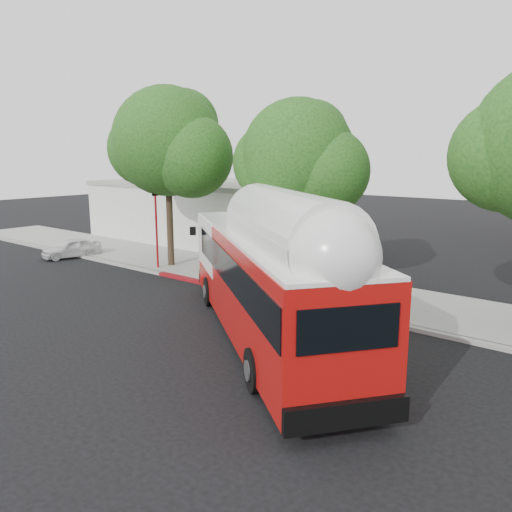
{
  "coord_description": "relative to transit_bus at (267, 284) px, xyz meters",
  "views": [
    {
      "loc": [
        11.59,
        -12.77,
        6.11
      ],
      "look_at": [
        -0.97,
        3.0,
        2.04
      ],
      "focal_mm": 35.0,
      "sensor_mm": 36.0,
      "label": 1
    }
  ],
  "objects": [
    {
      "name": "curb_strip",
      "position": [
        -1.92,
        3.92,
        -1.86
      ],
      "size": [
        60.0,
        0.3,
        0.15
      ],
      "primitive_type": "cube",
      "color": "gray",
      "rests_on": "ground"
    },
    {
      "name": "sidewalk",
      "position": [
        -1.92,
        6.52,
        -1.86
      ],
      "size": [
        60.0,
        5.0,
        0.15
      ],
      "primitive_type": "cube",
      "color": "gray",
      "rests_on": "ground"
    },
    {
      "name": "parked_car",
      "position": [
        -17.68,
        3.58,
        -1.35
      ],
      "size": [
        3.7,
        2.29,
        1.18
      ],
      "primitive_type": "imported",
      "rotation": [
        0.0,
        0.0,
        -0.28
      ],
      "color": "silver",
      "rests_on": "ground"
    },
    {
      "name": "ground",
      "position": [
        -1.92,
        0.02,
        -1.94
      ],
      "size": [
        120.0,
        120.0,
        0.0
      ],
      "primitive_type": "plane",
      "color": "black",
      "rests_on": "ground"
    },
    {
      "name": "street_tree_left",
      "position": [
        -10.44,
        5.58,
        4.67
      ],
      "size": [
        6.67,
        5.8,
        9.74
      ],
      "color": "#2D2116",
      "rests_on": "ground"
    },
    {
      "name": "street_tree_mid",
      "position": [
        -2.51,
        6.08,
        3.97
      ],
      "size": [
        5.75,
        5.0,
        8.62
      ],
      "color": "#2D2116",
      "rests_on": "ground"
    },
    {
      "name": "transit_bus",
      "position": [
        0.0,
        0.0,
        0.0
      ],
      "size": [
        12.58,
        10.45,
        4.15
      ],
      "rotation": [
        0.0,
        0.0,
        -0.66
      ],
      "color": "#A90E0B",
      "rests_on": "ground"
    },
    {
      "name": "low_commercial_bldg",
      "position": [
        -15.92,
        14.02,
        0.21
      ],
      "size": [
        16.2,
        10.2,
        4.25
      ],
      "color": "silver",
      "rests_on": "ground"
    },
    {
      "name": "red_curb_segment",
      "position": [
        -4.92,
        3.92,
        -1.86
      ],
      "size": [
        10.0,
        0.32,
        0.16
      ],
      "primitive_type": "cube",
      "color": "maroon",
      "rests_on": "ground"
    },
    {
      "name": "signal_pole",
      "position": [
        -10.98,
        4.61,
        0.25
      ],
      "size": [
        0.12,
        0.4,
        4.26
      ],
      "color": "#AB1217",
      "rests_on": "ground"
    }
  ]
}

